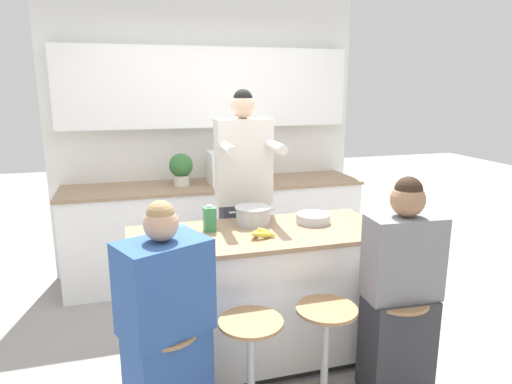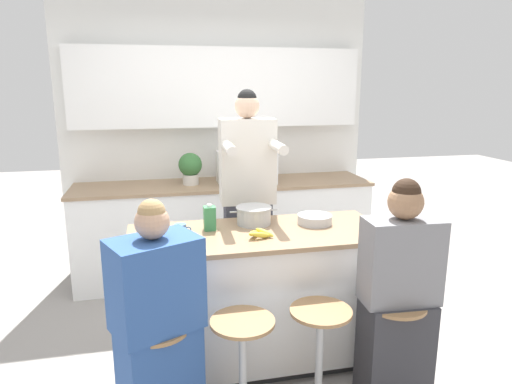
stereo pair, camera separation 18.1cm
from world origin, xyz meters
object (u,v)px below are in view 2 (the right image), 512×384
object	(u,v)px
bar_stool_center_left	(243,371)
bar_stool_center_right	(319,358)
banana_bunch	(260,233)
coffee_cup_near	(181,231)
fruit_bowl	(315,219)
person_seated_near	(398,304)
potted_plant	(190,167)
bar_stool_leftmost	(159,379)
kitchen_island	(258,296)
cooking_pot	(254,215)
juice_carton	(210,218)
bar_stool_rightmost	(392,350)
person_wrapped_blanket	(158,331)
person_cooking	(248,211)
microwave	(246,167)

from	to	relation	value
bar_stool_center_left	bar_stool_center_right	world-z (taller)	same
banana_bunch	bar_stool_center_right	bearing A→B (deg)	-62.35
bar_stool_center_left	bar_stool_center_right	size ratio (longest dim) A/B	1.00
coffee_cup_near	fruit_bowl	bearing A→B (deg)	5.89
person_seated_near	potted_plant	xyz separation A→B (m)	(-1.01, 2.06, 0.49)
bar_stool_center_right	bar_stool_leftmost	bearing A→B (deg)	179.28
kitchen_island	potted_plant	world-z (taller)	potted_plant
cooking_pot	bar_stool_center_left	bearing A→B (deg)	-106.64
juice_carton	coffee_cup_near	bearing A→B (deg)	-149.86
bar_stool_center_left	potted_plant	bearing A→B (deg)	92.51
bar_stool_center_right	coffee_cup_near	world-z (taller)	coffee_cup_near
bar_stool_rightmost	person_seated_near	xyz separation A→B (m)	(0.02, 0.02, 0.29)
juice_carton	potted_plant	size ratio (longest dim) A/B	0.58
person_wrapped_blanket	banana_bunch	xyz separation A→B (m)	(0.64, 0.46, 0.33)
potted_plant	bar_stool_leftmost	bearing A→B (deg)	-99.85
bar_stool_center_right	banana_bunch	distance (m)	0.81
bar_stool_center_left	potted_plant	world-z (taller)	potted_plant
cooking_pot	person_cooking	bearing A→B (deg)	85.07
person_wrapped_blanket	fruit_bowl	world-z (taller)	person_wrapped_blanket
bar_stool_leftmost	microwave	distance (m)	2.32
bar_stool_center_left	fruit_bowl	xyz separation A→B (m)	(0.64, 0.69, 0.62)
person_wrapped_blanket	microwave	xyz separation A→B (m)	(0.87, 2.02, 0.47)
bar_stool_center_right	bar_stool_rightmost	world-z (taller)	same
bar_stool_center_right	fruit_bowl	bearing A→B (deg)	73.80
cooking_pot	juice_carton	size ratio (longest dim) A/B	1.91
banana_bunch	person_seated_near	bearing A→B (deg)	-32.91
person_cooking	bar_stool_center_right	bearing A→B (deg)	-78.23
person_wrapped_blanket	juice_carton	distance (m)	0.87
cooking_pot	person_seated_near	bearing A→B (deg)	-47.74
bar_stool_leftmost	juice_carton	distance (m)	1.02
juice_carton	microwave	size ratio (longest dim) A/B	0.32
bar_stool_rightmost	banana_bunch	bearing A→B (deg)	145.09
person_cooking	potted_plant	size ratio (longest dim) A/B	6.08
banana_bunch	microwave	distance (m)	1.58
bar_stool_center_right	cooking_pot	world-z (taller)	cooking_pot
person_seated_near	microwave	bearing A→B (deg)	106.79
juice_carton	kitchen_island	bearing A→B (deg)	-19.90
bar_stool_center_right	person_cooking	world-z (taller)	person_cooking
bar_stool_center_left	coffee_cup_near	size ratio (longest dim) A/B	5.94
kitchen_island	bar_stool_center_left	bearing A→B (deg)	-110.45
kitchen_island	bar_stool_leftmost	bearing A→B (deg)	-139.67
bar_stool_center_left	bar_stool_center_right	bearing A→B (deg)	2.39
bar_stool_center_left	juice_carton	bearing A→B (deg)	96.41
bar_stool_rightmost	cooking_pot	xyz separation A→B (m)	(-0.66, 0.78, 0.65)
person_wrapped_blanket	fruit_bowl	size ratio (longest dim) A/B	5.56
person_seated_near	potted_plant	size ratio (longest dim) A/B	4.52
bar_stool_rightmost	coffee_cup_near	world-z (taller)	coffee_cup_near
kitchen_island	bar_stool_rightmost	size ratio (longest dim) A/B	2.66
bar_stool_rightmost	fruit_bowl	world-z (taller)	fruit_bowl
kitchen_island	person_seated_near	distance (m)	0.92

